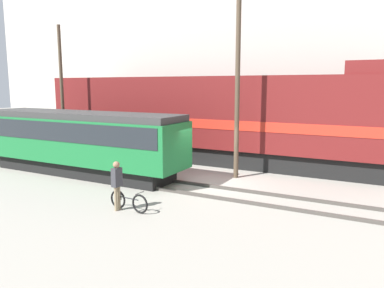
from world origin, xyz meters
TOP-DOWN VIEW (x-y plane):
  - ground_plane at (0.00, 0.00)m, footprint 120.00×120.00m
  - track_near at (0.00, -1.39)m, footprint 60.00×1.51m
  - track_far at (0.00, 4.43)m, footprint 60.00×1.51m
  - building_backdrop at (0.00, 11.33)m, footprint 49.70×6.00m
  - freight_locomotive at (-2.27, 4.43)m, footprint 20.89×3.04m
  - streetcar at (-6.52, -1.39)m, footprint 11.25×2.54m
  - bicycle at (-0.96, -4.78)m, footprint 1.70×0.44m
  - person at (-1.36, -4.91)m, footprint 0.24×0.37m
  - utility_pole_left at (-10.72, 1.52)m, footprint 0.20×0.20m
  - utility_pole_center at (0.60, 1.52)m, footprint 0.23×0.23m

SIDE VIEW (x-z plane):
  - ground_plane at x=0.00m, z-range 0.00..0.00m
  - track_near at x=0.00m, z-range 0.00..0.14m
  - track_far at x=0.00m, z-range 0.00..0.14m
  - bicycle at x=-0.96m, z-range -0.03..0.72m
  - person at x=-1.36m, z-range 0.20..1.97m
  - streetcar at x=-6.52m, z-range 0.22..3.32m
  - freight_locomotive at x=-2.27m, z-range -0.18..5.29m
  - utility_pole_left at x=-10.72m, z-range 0.00..7.93m
  - utility_pole_center at x=0.60m, z-range 0.00..8.62m
  - building_backdrop at x=0.00m, z-range 0.00..14.22m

